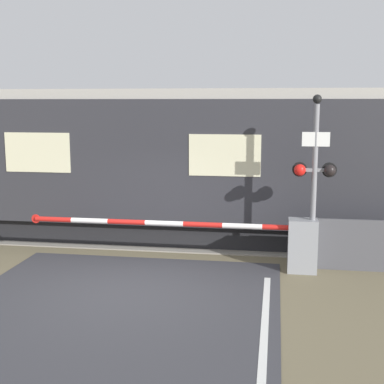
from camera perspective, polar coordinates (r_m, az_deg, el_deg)
The scene contains 5 objects.
ground_plane at distance 10.43m, azimuth -6.61°, elevation -10.23°, with size 80.00×80.00×0.00m, color #6B6047.
track_bed at distance 14.30m, azimuth -2.13°, elevation -4.58°, with size 36.00×3.20×0.13m.
train at distance 14.83m, azimuth -13.69°, elevation 3.27°, with size 16.50×2.96×3.83m.
crossing_barrier at distance 11.40m, azimuth 8.81°, elevation -5.19°, with size 6.29×0.44×1.12m.
signal_post at distance 11.14m, azimuth 12.93°, elevation 1.92°, with size 0.89×0.26×3.67m.
Camera 1 is at (2.69, -9.44, 3.53)m, focal length 50.00 mm.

